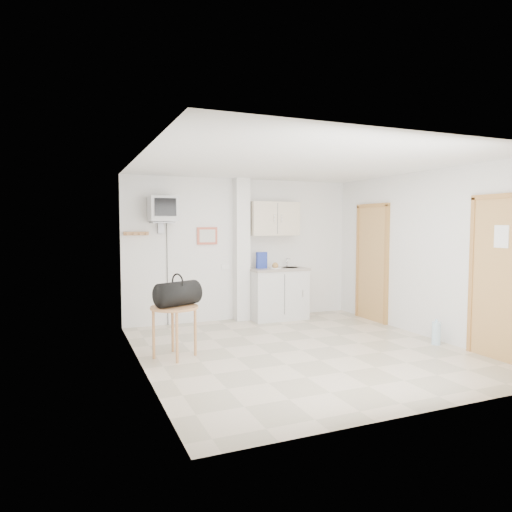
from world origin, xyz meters
name	(u,v)px	position (x,y,z in m)	size (l,w,h in m)	color
ground	(301,350)	(0.00, 0.00, 0.00)	(4.50, 4.50, 0.00)	beige
room_envelope	(314,236)	(0.24, 0.09, 1.54)	(4.24, 4.54, 2.55)	white
kitchenette	(277,274)	(0.57, 2.00, 0.80)	(1.03, 0.58, 2.10)	silver
crt_television	(163,210)	(-1.45, 2.02, 1.94)	(0.44, 0.45, 2.15)	slate
round_table	(174,313)	(-1.65, 0.33, 0.57)	(0.61, 0.61, 0.66)	#AD7242
duffel_bag	(178,293)	(-1.60, 0.34, 0.82)	(0.64, 0.52, 0.42)	black
water_bottle	(436,333)	(1.90, -0.48, 0.16)	(0.12, 0.12, 0.36)	#B5DCF0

